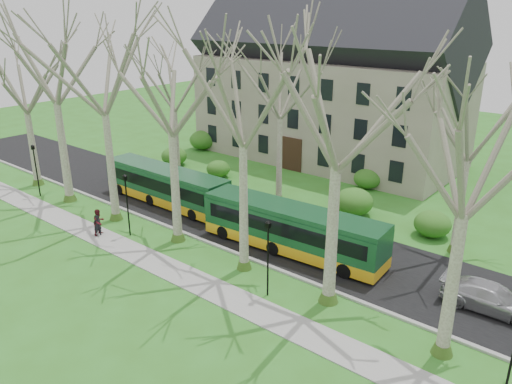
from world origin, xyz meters
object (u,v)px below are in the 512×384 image
(pedestrian_a, at_px, (98,225))
(sedan, at_px, (491,298))
(bus_follow, at_px, (292,229))
(pedestrian_b, at_px, (99,222))
(bus_lead, at_px, (166,185))

(pedestrian_a, bearing_deg, sedan, 119.47)
(bus_follow, distance_m, pedestrian_a, 13.24)
(sedan, xyz_separation_m, pedestrian_a, (-23.24, -7.53, 0.04))
(bus_follow, bearing_deg, pedestrian_a, -154.11)
(sedan, relative_size, pedestrian_b, 2.68)
(bus_lead, distance_m, sedan, 24.30)
(sedan, height_order, pedestrian_a, pedestrian_a)
(pedestrian_a, bearing_deg, bus_follow, 131.04)
(bus_lead, relative_size, bus_follow, 0.97)
(bus_lead, height_order, bus_follow, bus_follow)
(sedan, height_order, pedestrian_b, pedestrian_b)
(pedestrian_b, bearing_deg, bus_lead, -2.45)
(bus_follow, distance_m, pedestrian_b, 13.21)
(bus_lead, xyz_separation_m, pedestrian_b, (0.97, -6.82, -0.57))
(sedan, relative_size, pedestrian_a, 3.26)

